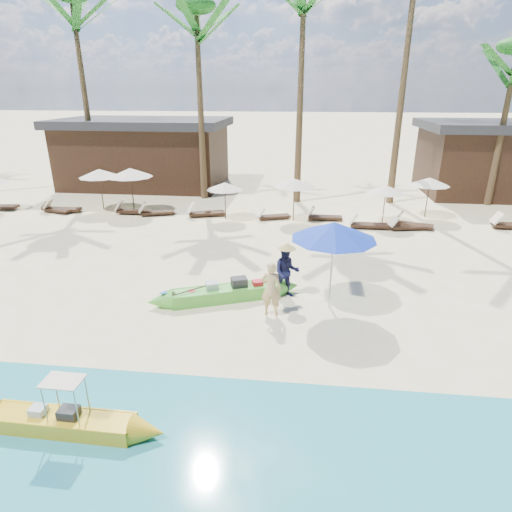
# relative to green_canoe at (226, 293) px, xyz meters

# --- Properties ---
(ground) EXTENTS (240.00, 240.00, 0.00)m
(ground) POSITION_rel_green_canoe_xyz_m (-0.30, -1.33, -0.23)
(ground) COLOR #FEF0BB
(ground) RESTS_ON ground
(wet_sand_strip) EXTENTS (240.00, 4.50, 0.01)m
(wet_sand_strip) POSITION_rel_green_canoe_xyz_m (-0.30, -6.33, -0.22)
(wet_sand_strip) COLOR tan
(wet_sand_strip) RESTS_ON ground
(green_canoe) EXTENTS (5.05, 2.25, 0.67)m
(green_canoe) POSITION_rel_green_canoe_xyz_m (0.00, 0.00, 0.00)
(green_canoe) COLOR #52BF3A
(green_canoe) RESTS_ON ground
(yellow_canoe) EXTENTS (4.48, 0.63, 1.16)m
(yellow_canoe) POSITION_rel_green_canoe_xyz_m (-2.11, -5.72, -0.04)
(yellow_canoe) COLOR gold
(yellow_canoe) RESTS_ON ground
(tourist) EXTENTS (0.61, 0.42, 1.62)m
(tourist) POSITION_rel_green_canoe_xyz_m (1.45, -0.79, 0.59)
(tourist) COLOR #DCB176
(tourist) RESTS_ON ground
(vendor_green) EXTENTS (0.89, 0.75, 1.66)m
(vendor_green) POSITION_rel_green_canoe_xyz_m (1.82, 0.41, 0.60)
(vendor_green) COLOR #141639
(vendor_green) RESTS_ON ground
(blue_umbrella) EXTENTS (2.43, 2.43, 2.62)m
(blue_umbrella) POSITION_rel_green_canoe_xyz_m (3.14, -0.09, 2.14)
(blue_umbrella) COLOR #99999E
(blue_umbrella) RESTS_ON ground
(resort_parasol_3) EXTENTS (2.11, 2.11, 2.18)m
(resort_parasol_3) POSITION_rel_green_canoe_xyz_m (-8.45, 9.68, 1.74)
(resort_parasol_3) COLOR #352015
(resort_parasol_3) RESTS_ON ground
(lounger_3_left) EXTENTS (1.88, 0.67, 0.63)m
(lounger_3_left) POSITION_rel_green_canoe_xyz_m (-10.45, 8.94, -0.02)
(lounger_3_left) COLOR #352015
(lounger_3_left) RESTS_ON ground
(lounger_3_right) EXTENTS (1.85, 1.01, 0.60)m
(lounger_3_right) POSITION_rel_green_canoe_xyz_m (-10.75, 8.88, -0.03)
(lounger_3_right) COLOR #352015
(lounger_3_right) RESTS_ON ground
(resort_parasol_4) EXTENTS (2.24, 2.24, 2.31)m
(resort_parasol_4) POSITION_rel_green_canoe_xyz_m (-6.62, 9.38, 1.86)
(resort_parasol_4) COLOR #352015
(resort_parasol_4) RESTS_ON ground
(lounger_4_left) EXTENTS (1.89, 0.63, 0.64)m
(lounger_4_left) POSITION_rel_green_canoe_xyz_m (-6.58, 9.01, -0.01)
(lounger_4_left) COLOR #352015
(lounger_4_left) RESTS_ON ground
(lounger_4_right) EXTENTS (1.87, 1.11, 0.61)m
(lounger_4_right) POSITION_rel_green_canoe_xyz_m (-5.32, 8.89, -0.02)
(lounger_4_right) COLOR #352015
(lounger_4_right) RESTS_ON ground
(resort_parasol_5) EXTENTS (1.79, 1.79, 1.84)m
(resort_parasol_5) POSITION_rel_green_canoe_xyz_m (-1.59, 8.67, 1.43)
(resort_parasol_5) COLOR #352015
(resort_parasol_5) RESTS_ON ground
(lounger_5_left) EXTENTS (1.98, 1.14, 0.64)m
(lounger_5_left) POSITION_rel_green_canoe_xyz_m (-2.77, 8.99, -0.01)
(lounger_5_left) COLOR #352015
(lounger_5_left) RESTS_ON ground
(resort_parasol_6) EXTENTS (2.02, 2.02, 2.08)m
(resort_parasol_6) POSITION_rel_green_canoe_xyz_m (1.78, 8.80, 1.65)
(resort_parasol_6) COLOR #352015
(resort_parasol_6) RESTS_ON ground
(lounger_6_left) EXTENTS (1.74, 1.05, 0.56)m
(lounger_6_left) POSITION_rel_green_canoe_xyz_m (0.71, 8.86, -0.04)
(lounger_6_left) COLOR #352015
(lounger_6_left) RESTS_ON ground
(lounger_6_right) EXTENTS (1.73, 0.55, 0.59)m
(lounger_6_right) POSITION_rel_green_canoe_xyz_m (3.22, 9.03, -0.03)
(lounger_6_right) COLOR #352015
(lounger_6_right) RESTS_ON ground
(resort_parasol_7) EXTENTS (1.80, 1.80, 1.86)m
(resort_parasol_7) POSITION_rel_green_canoe_xyz_m (6.08, 8.79, 1.45)
(resort_parasol_7) COLOR #352015
(resort_parasol_7) RESTS_ON ground
(lounger_7_left) EXTENTS (1.88, 0.59, 0.64)m
(lounger_7_left) POSITION_rel_green_canoe_xyz_m (5.22, 7.89, -0.01)
(lounger_7_left) COLOR #352015
(lounger_7_left) RESTS_ON ground
(lounger_7_right) EXTENTS (1.77, 0.86, 0.58)m
(lounger_7_right) POSITION_rel_green_canoe_xyz_m (6.95, 7.85, -0.03)
(lounger_7_right) COLOR #352015
(lounger_7_right) RESTS_ON ground
(resort_parasol_8) EXTENTS (1.95, 1.95, 2.00)m
(resort_parasol_8) POSITION_rel_green_canoe_xyz_m (8.41, 10.19, 1.58)
(resort_parasol_8) COLOR #352015
(resort_parasol_8) RESTS_ON ground
(lounger_8_left) EXTENTS (1.86, 1.10, 0.60)m
(lounger_8_left) POSITION_rel_green_canoe_xyz_m (7.31, 8.25, -0.02)
(lounger_8_left) COLOR #352015
(lounger_8_left) RESTS_ON ground
(lounger_9_left) EXTENTS (1.98, 0.62, 0.67)m
(lounger_9_left) POSITION_rel_green_canoe_xyz_m (11.88, 8.58, -0.00)
(lounger_9_left) COLOR #352015
(lounger_9_left) RESTS_ON ground
(palm_2) EXTENTS (2.08, 2.08, 11.33)m
(palm_2) POSITION_rel_green_canoe_xyz_m (-10.74, 13.74, 8.95)
(palm_2) COLOR brown
(palm_2) RESTS_ON ground
(palm_3) EXTENTS (2.08, 2.08, 10.52)m
(palm_3) POSITION_rel_green_canoe_xyz_m (-3.65, 12.94, 8.35)
(palm_3) COLOR brown
(palm_3) RESTS_ON ground
(palm_4) EXTENTS (2.08, 2.08, 11.70)m
(palm_4) POSITION_rel_green_canoe_xyz_m (1.85, 12.68, 9.22)
(palm_4) COLOR brown
(palm_4) RESTS_ON ground
(pavilion_west) EXTENTS (10.80, 6.60, 4.30)m
(pavilion_west) POSITION_rel_green_canoe_xyz_m (-8.30, 16.17, 1.96)
(pavilion_west) COLOR #352015
(pavilion_west) RESTS_ON ground
(pavilion_east) EXTENTS (8.80, 6.60, 4.30)m
(pavilion_east) POSITION_rel_green_canoe_xyz_m (13.70, 16.17, 1.97)
(pavilion_east) COLOR #352015
(pavilion_east) RESTS_ON ground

